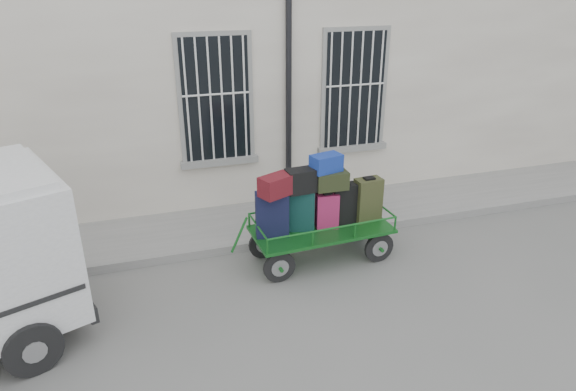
{
  "coord_description": "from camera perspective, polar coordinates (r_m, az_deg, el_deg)",
  "views": [
    {
      "loc": [
        -1.89,
        -6.09,
        4.37
      ],
      "look_at": [
        0.33,
        1.0,
        1.11
      ],
      "focal_mm": 32.0,
      "sensor_mm": 36.0,
      "label": 1
    }
  ],
  "objects": [
    {
      "name": "luggage_cart",
      "position": [
        8.12,
        3.32,
        -1.52
      ],
      "size": [
        2.64,
        1.13,
        1.8
      ],
      "rotation": [
        0.0,
        0.0,
        0.05
      ],
      "color": "black",
      "rests_on": "ground"
    },
    {
      "name": "building",
      "position": [
        11.82,
        -8.46,
        16.8
      ],
      "size": [
        24.0,
        5.15,
        6.0
      ],
      "color": "#BEB2A2",
      "rests_on": "ground"
    },
    {
      "name": "sidewalk",
      "position": [
        9.53,
        -4.09,
        -3.16
      ],
      "size": [
        24.0,
        1.7,
        0.15
      ],
      "primitive_type": "cube",
      "color": "gray",
      "rests_on": "ground"
    },
    {
      "name": "ground",
      "position": [
        7.73,
        -0.15,
        -10.71
      ],
      "size": [
        80.0,
        80.0,
        0.0
      ],
      "primitive_type": "plane",
      "color": "slate",
      "rests_on": "ground"
    }
  ]
}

